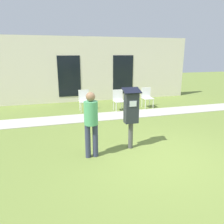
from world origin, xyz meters
The scene contains 8 objects.
ground_plane centered at (0.00, 0.00, 0.00)m, with size 40.00×40.00×0.00m, color olive.
sidewalk centered at (0.00, 3.76, 0.01)m, with size 12.00×1.10×0.02m.
building_facade centered at (0.00, 6.88, 1.60)m, with size 10.00×0.26×3.20m.
parking_meter centered at (-0.44, 0.73, 1.02)m, with size 0.44×0.31×1.59m.
person_standing centered at (-1.52, 0.51, 0.93)m, with size 0.32×0.32×1.58m.
outdoor_chair_left centered at (-0.99, 4.88, 0.53)m, with size 0.44×0.44×0.90m.
outdoor_chair_middle centered at (0.44, 4.52, 0.53)m, with size 0.44×0.44×0.90m.
outdoor_chair_right centered at (1.86, 4.71, 0.53)m, with size 0.44×0.44×0.90m.
Camera 1 is at (-2.39, -4.24, 2.43)m, focal length 35.00 mm.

